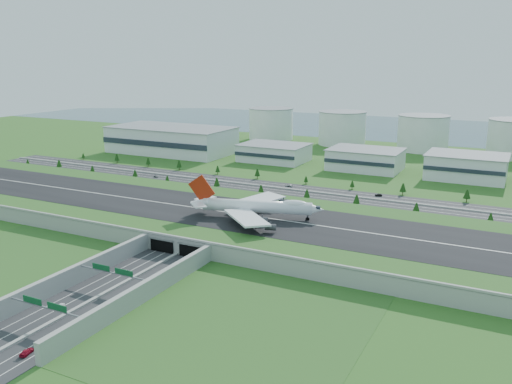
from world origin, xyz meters
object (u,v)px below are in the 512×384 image
at_px(fuel_tank_a, 271,124).
at_px(car_3, 27,352).
at_px(car_7, 289,185).
at_px(car_2, 174,268).
at_px(car_5, 379,195).
at_px(car_1, 61,306).
at_px(car_4, 156,176).
at_px(car_0, 126,271).
at_px(boeing_747, 256,206).

bearing_deg(fuel_tank_a, car_3, -74.20).
bearing_deg(fuel_tank_a, car_7, -61.46).
height_order(car_2, car_7, car_7).
height_order(fuel_tank_a, car_5, fuel_tank_a).
bearing_deg(car_2, fuel_tank_a, -51.41).
bearing_deg(car_1, car_2, 52.57).
relative_size(car_3, car_7, 1.01).
xyz_separation_m(car_2, car_4, (-124.23, 151.06, 0.05)).
xyz_separation_m(car_2, car_7, (-17.72, 169.96, 0.13)).
xyz_separation_m(fuel_tank_a, car_1, (113.63, -427.35, -16.73)).
xyz_separation_m(car_0, car_1, (0.56, -38.01, -0.02)).
bearing_deg(car_7, car_1, 12.04).
distance_m(fuel_tank_a, car_7, 235.81).
relative_size(boeing_747, car_7, 12.73).
bearing_deg(car_5, car_4, -105.51).
relative_size(boeing_747, car_3, 12.56).
xyz_separation_m(car_0, car_5, (65.30, 184.62, 0.13)).
distance_m(car_4, car_7, 108.17).
bearing_deg(car_7, car_0, 11.93).
distance_m(car_2, car_7, 170.88).
relative_size(car_5, car_7, 0.86).
distance_m(car_1, car_7, 220.70).
bearing_deg(car_7, car_2, 17.67).
distance_m(car_0, car_4, 195.75).
xyz_separation_m(fuel_tank_a, car_2, (130.10, -376.62, -16.68)).
relative_size(fuel_tank_a, car_3, 8.69).
xyz_separation_m(car_0, car_3, (16.13, -67.24, 0.16)).
xyz_separation_m(fuel_tank_a, car_7, (112.37, -206.65, -16.56)).
bearing_deg(car_4, car_1, -131.02).
bearing_deg(car_2, car_1, 91.55).
bearing_deg(car_4, boeing_747, -102.12).
relative_size(car_1, car_7, 0.70).
distance_m(car_1, car_5, 231.84).
relative_size(car_4, car_5, 0.90).
relative_size(fuel_tank_a, boeing_747, 0.69).
bearing_deg(boeing_747, car_7, 87.40).
height_order(car_0, car_4, car_4).
bearing_deg(car_3, car_0, -89.74).
bearing_deg(car_7, car_4, -68.22).
bearing_deg(fuel_tank_a, car_5, -48.94).
height_order(car_1, car_3, car_3).
distance_m(boeing_747, car_1, 119.15).
distance_m(car_4, car_5, 173.75).
distance_m(boeing_747, car_5, 114.92).
bearing_deg(fuel_tank_a, car_1, -75.11).
relative_size(car_2, car_4, 1.14).
relative_size(car_0, car_1, 1.00).
bearing_deg(car_0, fuel_tank_a, 93.50).
bearing_deg(boeing_747, car_2, -113.74).
height_order(car_0, car_2, car_2).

